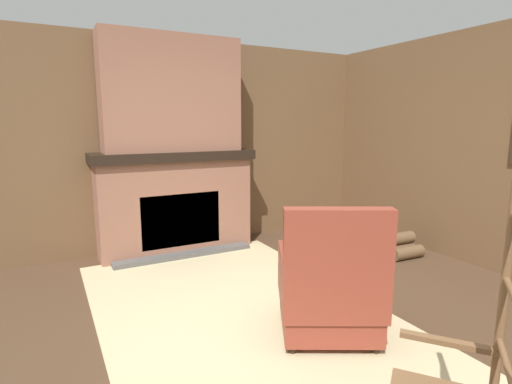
% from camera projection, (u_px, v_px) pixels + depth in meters
% --- Properties ---
extents(ground_plane, '(14.00, 14.00, 0.00)m').
position_uv_depth(ground_plane, '(287.00, 354.00, 2.72)').
color(ground_plane, '#4C3523').
extents(wood_panel_wall_left, '(0.06, 6.09, 2.55)m').
position_uv_depth(wood_panel_wall_left, '(168.00, 146.00, 4.91)').
color(wood_panel_wall_left, brown).
rests_on(wood_panel_wall_left, ground).
extents(fireplace_hearth, '(0.65, 1.90, 1.22)m').
position_uv_depth(fireplace_hearth, '(176.00, 202.00, 4.80)').
color(fireplace_hearth, '#93604C').
rests_on(fireplace_hearth, ground).
extents(chimney_breast, '(0.39, 1.58, 1.31)m').
position_uv_depth(chimney_breast, '(172.00, 94.00, 4.59)').
color(chimney_breast, '#93604C').
rests_on(chimney_breast, fireplace_hearth).
extents(area_rug, '(3.88, 2.17, 0.01)m').
position_uv_depth(area_rug, '(253.00, 325.00, 3.10)').
color(area_rug, '#C6B789').
rests_on(area_rug, ground).
extents(armchair, '(0.95, 0.95, 1.02)m').
position_uv_depth(armchair, '(330.00, 290.00, 2.88)').
color(armchair, brown).
rests_on(armchair, ground).
extents(firewood_stack, '(0.46, 0.43, 0.27)m').
position_uv_depth(firewood_stack, '(398.00, 246.00, 4.73)').
color(firewood_stack, brown).
rests_on(firewood_stack, ground).
extents(oil_lamp_vase, '(0.09, 0.09, 0.23)m').
position_uv_depth(oil_lamp_vase, '(111.00, 146.00, 4.41)').
color(oil_lamp_vase, silver).
rests_on(oil_lamp_vase, fireplace_hearth).
extents(storage_case, '(0.16, 0.22, 0.13)m').
position_uv_depth(storage_case, '(192.00, 145.00, 4.84)').
color(storage_case, black).
rests_on(storage_case, fireplace_hearth).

